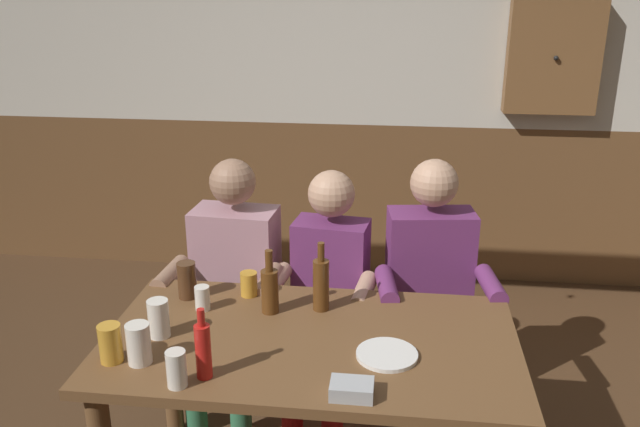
{
  "coord_description": "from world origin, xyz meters",
  "views": [
    {
      "loc": [
        0.3,
        -2.09,
        2.03
      ],
      "look_at": [
        0.0,
        0.35,
        1.15
      ],
      "focal_mm": 37.2,
      "sensor_mm": 36.0,
      "label": 1
    }
  ],
  "objects_px": {
    "pint_glass_1": "(187,280)",
    "condiment_caddy": "(352,389)",
    "pint_glass_5": "(139,344)",
    "plate_0": "(387,355)",
    "pint_glass_2": "(158,319)",
    "dining_table": "(311,365)",
    "bottle_1": "(203,349)",
    "person_2": "(431,284)",
    "pint_glass_0": "(110,343)",
    "pint_glass_3": "(249,284)",
    "wall_dart_cabinet": "(554,57)",
    "bottle_2": "(270,289)",
    "pint_glass_6": "(202,298)",
    "pint_glass_4": "(176,369)",
    "bottle_0": "(321,283)",
    "person_0": "(232,275)",
    "person_1": "(327,286)"
  },
  "relations": [
    {
      "from": "person_2",
      "to": "bottle_0",
      "type": "relative_size",
      "value": 4.36
    },
    {
      "from": "bottle_2",
      "to": "pint_glass_6",
      "type": "bearing_deg",
      "value": -177.13
    },
    {
      "from": "pint_glass_2",
      "to": "plate_0",
      "type": "bearing_deg",
      "value": -2.53
    },
    {
      "from": "person_2",
      "to": "wall_dart_cabinet",
      "type": "xyz_separation_m",
      "value": [
        0.75,
        1.52,
        0.87
      ]
    },
    {
      "from": "bottle_0",
      "to": "wall_dart_cabinet",
      "type": "xyz_separation_m",
      "value": [
        1.21,
        1.94,
        0.69
      ]
    },
    {
      "from": "bottle_2",
      "to": "pint_glass_0",
      "type": "height_order",
      "value": "bottle_2"
    },
    {
      "from": "pint_glass_5",
      "to": "condiment_caddy",
      "type": "bearing_deg",
      "value": -8.11
    },
    {
      "from": "dining_table",
      "to": "bottle_0",
      "type": "distance_m",
      "value": 0.33
    },
    {
      "from": "pint_glass_5",
      "to": "pint_glass_6",
      "type": "relative_size",
      "value": 1.47
    },
    {
      "from": "person_2",
      "to": "pint_glass_3",
      "type": "bearing_deg",
      "value": 15.49
    },
    {
      "from": "plate_0",
      "to": "person_2",
      "type": "bearing_deg",
      "value": 76.01
    },
    {
      "from": "pint_glass_5",
      "to": "pint_glass_2",
      "type": "bearing_deg",
      "value": 88.37
    },
    {
      "from": "person_2",
      "to": "plate_0",
      "type": "height_order",
      "value": "person_2"
    },
    {
      "from": "condiment_caddy",
      "to": "bottle_2",
      "type": "distance_m",
      "value": 0.65
    },
    {
      "from": "condiment_caddy",
      "to": "pint_glass_0",
      "type": "height_order",
      "value": "pint_glass_0"
    },
    {
      "from": "pint_glass_1",
      "to": "pint_glass_4",
      "type": "height_order",
      "value": "pint_glass_1"
    },
    {
      "from": "pint_glass_6",
      "to": "person_0",
      "type": "bearing_deg",
      "value": 90.62
    },
    {
      "from": "person_0",
      "to": "person_2",
      "type": "bearing_deg",
      "value": -176.33
    },
    {
      "from": "pint_glass_4",
      "to": "pint_glass_5",
      "type": "distance_m",
      "value": 0.21
    },
    {
      "from": "plate_0",
      "to": "pint_glass_6",
      "type": "xyz_separation_m",
      "value": [
        -0.75,
        0.26,
        0.04
      ]
    },
    {
      "from": "bottle_1",
      "to": "pint_glass_0",
      "type": "distance_m",
      "value": 0.36
    },
    {
      "from": "person_2",
      "to": "bottle_1",
      "type": "xyz_separation_m",
      "value": [
        -0.79,
        -0.95,
        0.17
      ]
    },
    {
      "from": "bottle_0",
      "to": "bottle_2",
      "type": "height_order",
      "value": "bottle_0"
    },
    {
      "from": "pint_glass_0",
      "to": "wall_dart_cabinet",
      "type": "height_order",
      "value": "wall_dart_cabinet"
    },
    {
      "from": "pint_glass_3",
      "to": "wall_dart_cabinet",
      "type": "relative_size",
      "value": 0.15
    },
    {
      "from": "person_2",
      "to": "pint_glass_5",
      "type": "bearing_deg",
      "value": 32.77
    },
    {
      "from": "person_0",
      "to": "pint_glass_5",
      "type": "relative_size",
      "value": 8.34
    },
    {
      "from": "condiment_caddy",
      "to": "pint_glass_1",
      "type": "height_order",
      "value": "pint_glass_1"
    },
    {
      "from": "dining_table",
      "to": "plate_0",
      "type": "relative_size",
      "value": 7.01
    },
    {
      "from": "condiment_caddy",
      "to": "bottle_1",
      "type": "relative_size",
      "value": 0.55
    },
    {
      "from": "bottle_2",
      "to": "wall_dart_cabinet",
      "type": "bearing_deg",
      "value": 54.59
    },
    {
      "from": "pint_glass_0",
      "to": "bottle_1",
      "type": "bearing_deg",
      "value": -9.14
    },
    {
      "from": "bottle_1",
      "to": "pint_glass_6",
      "type": "bearing_deg",
      "value": 107.14
    },
    {
      "from": "person_1",
      "to": "condiment_caddy",
      "type": "xyz_separation_m",
      "value": [
        0.19,
        -0.98,
        0.12
      ]
    },
    {
      "from": "pint_glass_1",
      "to": "pint_glass_6",
      "type": "distance_m",
      "value": 0.14
    },
    {
      "from": "pint_glass_2",
      "to": "pint_glass_5",
      "type": "xyz_separation_m",
      "value": [
        -0.01,
        -0.18,
        0.0
      ]
    },
    {
      "from": "bottle_1",
      "to": "pint_glass_4",
      "type": "distance_m",
      "value": 0.1
    },
    {
      "from": "person_0",
      "to": "pint_glass_0",
      "type": "xyz_separation_m",
      "value": [
        -0.2,
        -0.89,
        0.14
      ]
    },
    {
      "from": "person_0",
      "to": "pint_glass_5",
      "type": "height_order",
      "value": "person_0"
    },
    {
      "from": "pint_glass_0",
      "to": "pint_glass_5",
      "type": "distance_m",
      "value": 0.1
    },
    {
      "from": "plate_0",
      "to": "bottle_1",
      "type": "bearing_deg",
      "value": -161.65
    },
    {
      "from": "pint_glass_6",
      "to": "bottle_0",
      "type": "bearing_deg",
      "value": 7.26
    },
    {
      "from": "pint_glass_2",
      "to": "dining_table",
      "type": "bearing_deg",
      "value": 5.63
    },
    {
      "from": "pint_glass_1",
      "to": "condiment_caddy",
      "type": "bearing_deg",
      "value": -39.71
    },
    {
      "from": "bottle_0",
      "to": "pint_glass_2",
      "type": "relative_size",
      "value": 1.98
    },
    {
      "from": "person_1",
      "to": "pint_glass_3",
      "type": "xyz_separation_m",
      "value": [
        -0.29,
        -0.32,
        0.15
      ]
    },
    {
      "from": "pint_glass_4",
      "to": "person_0",
      "type": "bearing_deg",
      "value": 94.21
    },
    {
      "from": "pint_glass_2",
      "to": "pint_glass_3",
      "type": "distance_m",
      "value": 0.46
    },
    {
      "from": "bottle_1",
      "to": "pint_glass_4",
      "type": "height_order",
      "value": "bottle_1"
    },
    {
      "from": "plate_0",
      "to": "condiment_caddy",
      "type": "bearing_deg",
      "value": -113.12
    }
  ]
}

